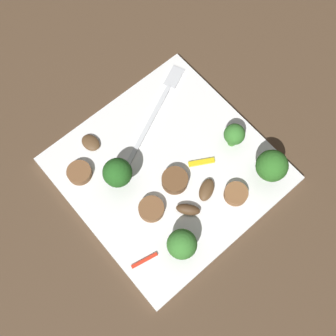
{
  "coord_description": "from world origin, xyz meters",
  "views": [
    {
      "loc": [
        -0.12,
        -0.14,
        0.53
      ],
      "look_at": [
        0.0,
        0.0,
        0.01
      ],
      "focal_mm": 44.39,
      "sensor_mm": 36.0,
      "label": 1
    }
  ],
  "objects_px": {
    "mushroom_0": "(207,190)",
    "pepper_strip_1": "(201,162)",
    "sausage_slice_2": "(175,180)",
    "mushroom_2": "(188,209)",
    "sausage_slice_3": "(236,194)",
    "pepper_strip_0": "(144,260)",
    "broccoli_floret_3": "(182,244)",
    "plate": "(168,169)",
    "fork": "(157,110)",
    "broccoli_floret_2": "(234,135)",
    "sausage_slice_0": "(151,209)",
    "broccoli_floret_1": "(118,173)",
    "broccoli_floret_0": "(272,166)",
    "sausage_slice_1": "(79,173)",
    "mushroom_1": "(91,143)"
  },
  "relations": [
    {
      "from": "plate",
      "to": "mushroom_0",
      "type": "distance_m",
      "value": 0.06
    },
    {
      "from": "sausage_slice_0",
      "to": "mushroom_2",
      "type": "bearing_deg",
      "value": -41.58
    },
    {
      "from": "mushroom_1",
      "to": "sausage_slice_0",
      "type": "bearing_deg",
      "value": -88.81
    },
    {
      "from": "sausage_slice_2",
      "to": "pepper_strip_0",
      "type": "relative_size",
      "value": 0.98
    },
    {
      "from": "sausage_slice_3",
      "to": "pepper_strip_1",
      "type": "distance_m",
      "value": 0.06
    },
    {
      "from": "broccoli_floret_3",
      "to": "mushroom_2",
      "type": "xyz_separation_m",
      "value": [
        0.04,
        0.03,
        -0.02
      ]
    },
    {
      "from": "broccoli_floret_1",
      "to": "mushroom_0",
      "type": "bearing_deg",
      "value": -46.82
    },
    {
      "from": "broccoli_floret_3",
      "to": "pepper_strip_0",
      "type": "distance_m",
      "value": 0.05
    },
    {
      "from": "plate",
      "to": "broccoli_floret_1",
      "type": "height_order",
      "value": "broccoli_floret_1"
    },
    {
      "from": "sausage_slice_0",
      "to": "pepper_strip_1",
      "type": "height_order",
      "value": "sausage_slice_0"
    },
    {
      "from": "sausage_slice_0",
      "to": "mushroom_0",
      "type": "relative_size",
      "value": 1.04
    },
    {
      "from": "broccoli_floret_3",
      "to": "mushroom_1",
      "type": "bearing_deg",
      "value": 89.77
    },
    {
      "from": "pepper_strip_0",
      "to": "pepper_strip_1",
      "type": "height_order",
      "value": "same"
    },
    {
      "from": "broccoli_floret_0",
      "to": "pepper_strip_0",
      "type": "height_order",
      "value": "broccoli_floret_0"
    },
    {
      "from": "sausage_slice_3",
      "to": "mushroom_1",
      "type": "relative_size",
      "value": 1.1
    },
    {
      "from": "sausage_slice_2",
      "to": "mushroom_0",
      "type": "height_order",
      "value": "sausage_slice_2"
    },
    {
      "from": "broccoli_floret_1",
      "to": "sausage_slice_2",
      "type": "distance_m",
      "value": 0.08
    },
    {
      "from": "sausage_slice_3",
      "to": "pepper_strip_0",
      "type": "relative_size",
      "value": 0.87
    },
    {
      "from": "plate",
      "to": "broccoli_floret_0",
      "type": "bearing_deg",
      "value": -45.75
    },
    {
      "from": "broccoli_floret_3",
      "to": "sausage_slice_2",
      "type": "distance_m",
      "value": 0.09
    },
    {
      "from": "broccoli_floret_3",
      "to": "pepper_strip_0",
      "type": "xyz_separation_m",
      "value": [
        -0.04,
        0.02,
        -0.03
      ]
    },
    {
      "from": "mushroom_0",
      "to": "pepper_strip_1",
      "type": "xyz_separation_m",
      "value": [
        0.02,
        0.03,
        -0.0
      ]
    },
    {
      "from": "fork",
      "to": "plate",
      "type": "bearing_deg",
      "value": -144.94
    },
    {
      "from": "plate",
      "to": "mushroom_1",
      "type": "xyz_separation_m",
      "value": [
        -0.06,
        0.09,
        0.01
      ]
    },
    {
      "from": "sausage_slice_2",
      "to": "mushroom_0",
      "type": "distance_m",
      "value": 0.04
    },
    {
      "from": "pepper_strip_0",
      "to": "mushroom_0",
      "type": "bearing_deg",
      "value": 7.88
    },
    {
      "from": "sausage_slice_1",
      "to": "pepper_strip_0",
      "type": "relative_size",
      "value": 0.92
    },
    {
      "from": "sausage_slice_3",
      "to": "sausage_slice_0",
      "type": "bearing_deg",
      "value": 149.79
    },
    {
      "from": "broccoli_floret_0",
      "to": "sausage_slice_2",
      "type": "distance_m",
      "value": 0.12
    },
    {
      "from": "fork",
      "to": "pepper_strip_0",
      "type": "bearing_deg",
      "value": -158.85
    },
    {
      "from": "sausage_slice_1",
      "to": "mushroom_2",
      "type": "relative_size",
      "value": 1.03
    },
    {
      "from": "broccoli_floret_2",
      "to": "mushroom_0",
      "type": "height_order",
      "value": "broccoli_floret_2"
    },
    {
      "from": "plate",
      "to": "fork",
      "type": "xyz_separation_m",
      "value": [
        0.04,
        0.08,
        0.01
      ]
    },
    {
      "from": "sausage_slice_3",
      "to": "plate",
      "type": "bearing_deg",
      "value": 115.92
    },
    {
      "from": "broccoli_floret_0",
      "to": "pepper_strip_1",
      "type": "relative_size",
      "value": 1.67
    },
    {
      "from": "fork",
      "to": "mushroom_0",
      "type": "height_order",
      "value": "mushroom_0"
    },
    {
      "from": "mushroom_0",
      "to": "broccoli_floret_0",
      "type": "bearing_deg",
      "value": -25.92
    },
    {
      "from": "sausage_slice_1",
      "to": "sausage_slice_3",
      "type": "relative_size",
      "value": 1.05
    },
    {
      "from": "mushroom_0",
      "to": "pepper_strip_1",
      "type": "height_order",
      "value": "mushroom_0"
    },
    {
      "from": "broccoli_floret_3",
      "to": "pepper_strip_0",
      "type": "relative_size",
      "value": 1.37
    },
    {
      "from": "sausage_slice_1",
      "to": "mushroom_0",
      "type": "relative_size",
      "value": 1.02
    },
    {
      "from": "sausage_slice_1",
      "to": "mushroom_0",
      "type": "height_order",
      "value": "same"
    },
    {
      "from": "broccoli_floret_3",
      "to": "sausage_slice_1",
      "type": "height_order",
      "value": "broccoli_floret_3"
    },
    {
      "from": "fork",
      "to": "pepper_strip_1",
      "type": "distance_m",
      "value": 0.1
    },
    {
      "from": "broccoli_floret_3",
      "to": "sausage_slice_2",
      "type": "relative_size",
      "value": 1.39
    },
    {
      "from": "sausage_slice_0",
      "to": "pepper_strip_1",
      "type": "relative_size",
      "value": 0.94
    },
    {
      "from": "sausage_slice_2",
      "to": "mushroom_2",
      "type": "height_order",
      "value": "sausage_slice_2"
    },
    {
      "from": "broccoli_floret_0",
      "to": "broccoli_floret_1",
      "type": "distance_m",
      "value": 0.19
    },
    {
      "from": "sausage_slice_1",
      "to": "sausage_slice_2",
      "type": "relative_size",
      "value": 0.93
    },
    {
      "from": "sausage_slice_0",
      "to": "mushroom_2",
      "type": "xyz_separation_m",
      "value": [
        0.03,
        -0.03,
        0.0
      ]
    }
  ]
}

